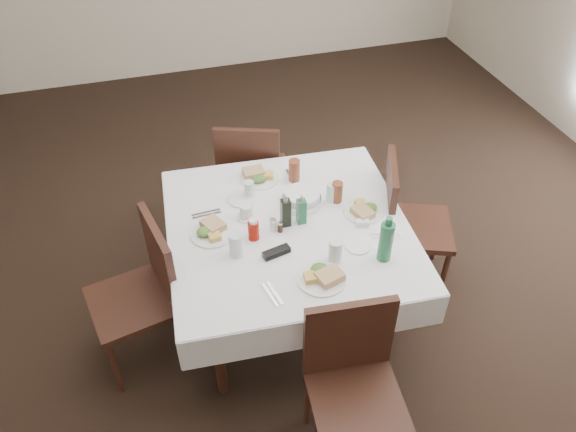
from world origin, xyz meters
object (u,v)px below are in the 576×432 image
at_px(green_bottle, 386,241).
at_px(ketchup_bottle, 253,230).
at_px(chair_south, 352,376).
at_px(water_n, 249,189).
at_px(bread_basket, 302,198).
at_px(water_e, 332,192).
at_px(oil_cruet_dark, 286,212).
at_px(water_s, 335,251).
at_px(coffee_mug, 247,212).
at_px(chair_east, 404,218).
at_px(water_w, 236,244).
at_px(dining_table, 288,235).
at_px(chair_west, 145,287).
at_px(chair_north, 250,169).
at_px(oil_cruet_green, 301,210).

bearing_deg(green_bottle, ketchup_bottle, 151.11).
xyz_separation_m(chair_south, water_n, (-0.21, 1.26, 0.27)).
bearing_deg(bread_basket, water_e, -7.85).
relative_size(oil_cruet_dark, ketchup_bottle, 1.64).
distance_m(water_s, ketchup_bottle, 0.48).
relative_size(water_n, coffee_mug, 0.91).
xyz_separation_m(chair_east, water_w, (-1.15, -0.23, 0.28)).
bearing_deg(chair_east, dining_table, -173.61).
height_order(water_s, water_e, water_s).
height_order(chair_west, oil_cruet_dark, oil_cruet_dark).
xyz_separation_m(chair_east, chair_west, (-1.68, -0.14, 0.00)).
xyz_separation_m(dining_table, bread_basket, (0.14, 0.18, 0.11)).
bearing_deg(chair_west, chair_east, 4.78).
bearing_deg(dining_table, oil_cruet_dark, 122.62).
distance_m(water_n, water_e, 0.51).
xyz_separation_m(dining_table, chair_south, (0.06, -0.92, -0.14)).
relative_size(chair_west, coffee_mug, 7.85).
bearing_deg(water_w, coffee_mug, 66.57).
distance_m(bread_basket, oil_cruet_dark, 0.23).
bearing_deg(water_n, chair_south, -80.39).
relative_size(water_n, water_s, 0.81).
bearing_deg(dining_table, green_bottle, -43.29).
xyz_separation_m(ketchup_bottle, coffee_mug, (0.00, 0.19, -0.02)).
distance_m(water_w, bread_basket, 0.58).
xyz_separation_m(coffee_mug, green_bottle, (0.64, -0.55, 0.09)).
bearing_deg(coffee_mug, water_s, -51.99).
bearing_deg(coffee_mug, dining_table, -34.39).
height_order(chair_north, oil_cruet_green, oil_cruet_green).
relative_size(oil_cruet_green, ketchup_bottle, 1.49).
relative_size(water_s, bread_basket, 0.57).
distance_m(dining_table, water_s, 0.40).
bearing_deg(bread_basket, ketchup_bottle, -147.91).
distance_m(dining_table, chair_south, 0.94).
height_order(oil_cruet_green, ketchup_bottle, oil_cruet_green).
height_order(water_s, coffee_mug, water_s).
relative_size(chair_south, water_w, 6.62).
bearing_deg(oil_cruet_dark, green_bottle, -43.78).
bearing_deg(green_bottle, water_s, 166.59).
bearing_deg(oil_cruet_dark, water_n, 114.30).
distance_m(chair_west, bread_basket, 1.06).
bearing_deg(chair_east, ketchup_bottle, -172.46).
bearing_deg(ketchup_bottle, chair_south, -72.40).
relative_size(chair_south, water_n, 8.53).
bearing_deg(water_w, chair_south, -62.90).
distance_m(bread_basket, ketchup_bottle, 0.42).
height_order(chair_north, chair_east, chair_east).
height_order(water_w, coffee_mug, water_w).
bearing_deg(oil_cruet_green, chair_south, -91.46).
bearing_deg(chair_west, dining_table, 3.26).
height_order(chair_south, coffee_mug, chair_south).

